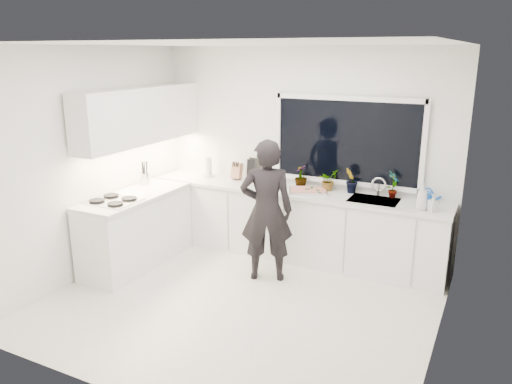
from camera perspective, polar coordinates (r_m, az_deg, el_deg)
The scene contains 25 objects.
floor at distance 5.55m, azimuth -1.88°, elevation -12.63°, with size 4.00×3.50×0.02m, color beige.
wall_back at distance 6.61m, azimuth 5.33°, elevation 4.55°, with size 4.00×0.02×2.70m, color white.
wall_left at distance 6.24m, azimuth -18.47°, elevation 3.13°, with size 0.02×3.50×2.70m, color white.
wall_right at distance 4.48m, azimuth 21.19°, elevation -1.93°, with size 0.02×3.50×2.70m, color white.
ceiling at distance 4.88m, azimuth -2.17°, elevation 16.70°, with size 4.00×3.50×0.02m, color white.
window at distance 6.35m, azimuth 10.33°, elevation 5.73°, with size 1.80×0.02×1.00m, color black.
base_cabinets_back at distance 6.57m, azimuth 4.13°, elevation -3.73°, with size 3.92×0.58×0.88m, color white.
base_cabinets_left at distance 6.51m, azimuth -13.48°, elevation -4.33°, with size 0.58×1.60×0.88m, color white.
countertop_back at distance 6.42m, azimuth 4.18°, elevation 0.11°, with size 3.94×0.62×0.04m, color silver.
countertop_left at distance 6.37m, azimuth -13.74°, elevation -0.44°, with size 0.62×1.60×0.04m, color silver.
upper_cabinets at distance 6.52m, azimuth -13.12°, elevation 8.51°, with size 0.34×2.10×0.70m, color white.
sink at distance 6.14m, azimuth 13.30°, elevation -1.33°, with size 0.58×0.42×0.14m, color silver.
faucet at distance 6.28m, azimuth 13.83°, elevation 0.55°, with size 0.03×0.03×0.22m, color silver.
stovetop at distance 6.12m, azimuth -16.00°, elevation -0.92°, with size 0.56×0.48×0.03m, color black.
person at distance 5.79m, azimuth 1.20°, elevation -2.17°, with size 0.62×0.40×1.69m, color black.
pizza_tray at distance 6.32m, azimuth 5.95°, elevation 0.14°, with size 0.47×0.35×0.03m, color silver.
pizza at distance 6.31m, azimuth 5.95°, elevation 0.28°, with size 0.43×0.31×0.01m, color red.
watering_can at distance 6.16m, azimuth 18.97°, elevation -0.59°, with size 0.14×0.14×0.13m, color #134EB4.
paper_towel_roll at distance 7.08m, azimuth -5.51°, elevation 2.82°, with size 0.11×0.11×0.26m, color silver.
knife_block at distance 6.90m, azimuth -2.21°, elevation 2.36°, with size 0.13×0.10×0.22m, color #9F724A.
utensil_crock at distance 6.79m, azimuth -12.53°, elevation 1.51°, with size 0.13×0.13×0.16m, color #A9A9AD.
picture_frame_large at distance 6.87m, azimuth -0.16°, elevation 2.58°, with size 0.22×0.02×0.28m, color black.
picture_frame_small at distance 6.86m, azimuth 0.04°, elevation 2.64°, with size 0.25×0.02×0.30m, color black.
herb_plants at distance 6.35m, azimuth 9.59°, elevation 1.33°, with size 1.35×0.29×0.34m.
soap_bottles at distance 5.84m, azimuth 18.73°, elevation -0.69°, with size 0.25×0.14×0.31m.
Camera 1 is at (2.35, -4.28, 2.64)m, focal length 35.00 mm.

